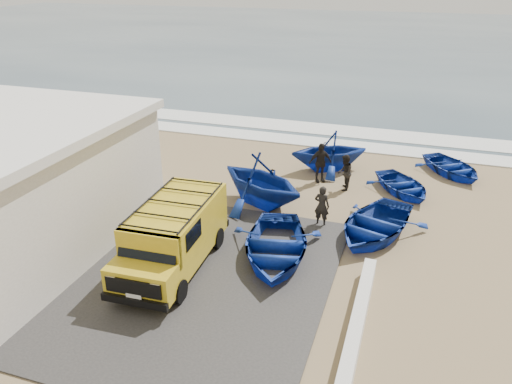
% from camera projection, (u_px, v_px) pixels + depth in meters
% --- Properties ---
extents(ground, '(160.00, 160.00, 0.00)m').
position_uv_depth(ground, '(222.00, 248.00, 17.12)').
color(ground, '#937B55').
extents(slab, '(12.00, 10.00, 0.05)m').
position_uv_depth(slab, '(140.00, 268.00, 15.95)').
color(slab, '#3C3937').
rests_on(slab, ground).
extents(ocean, '(180.00, 88.00, 0.01)m').
position_uv_depth(ocean, '(381.00, 39.00, 65.48)').
color(ocean, '#385166').
rests_on(ocean, ground).
extents(surf_line, '(180.00, 1.60, 0.06)m').
position_uv_depth(surf_line, '(303.00, 141.00, 27.47)').
color(surf_line, white).
rests_on(surf_line, ground).
extents(surf_wash, '(180.00, 2.20, 0.04)m').
position_uv_depth(surf_wash, '(313.00, 128.00, 29.63)').
color(surf_wash, white).
rests_on(surf_wash, ground).
extents(parapet, '(0.35, 6.00, 0.55)m').
position_uv_depth(parapet, '(357.00, 327.00, 12.98)').
color(parapet, silver).
rests_on(parapet, ground).
extents(van, '(2.21, 5.12, 2.16)m').
position_uv_depth(van, '(174.00, 234.00, 15.66)').
color(van, gold).
rests_on(van, ground).
extents(boat_near_left, '(4.03, 4.98, 0.91)m').
position_uv_depth(boat_near_left, '(275.00, 246.00, 16.34)').
color(boat_near_left, '#14359E').
rests_on(boat_near_left, ground).
extents(boat_near_right, '(4.19, 4.98, 0.88)m').
position_uv_depth(boat_near_right, '(375.00, 224.00, 17.76)').
color(boat_near_right, '#14359E').
rests_on(boat_near_right, ground).
extents(boat_mid_left, '(5.23, 4.98, 2.15)m').
position_uv_depth(boat_mid_left, '(261.00, 180.00, 19.81)').
color(boat_mid_left, '#14359E').
rests_on(boat_mid_left, ground).
extents(boat_mid_right, '(3.75, 3.98, 0.67)m').
position_uv_depth(boat_mid_right, '(403.00, 185.00, 21.14)').
color(boat_mid_right, '#14359E').
rests_on(boat_mid_right, ground).
extents(boat_far_left, '(4.64, 4.44, 1.89)m').
position_uv_depth(boat_far_left, '(329.00, 151.00, 23.29)').
color(boat_far_left, '#14359E').
rests_on(boat_far_left, ground).
extents(boat_far_right, '(3.98, 4.20, 0.71)m').
position_uv_depth(boat_far_right, '(452.00, 167.00, 23.01)').
color(boat_far_right, '#14359E').
rests_on(boat_far_right, ground).
extents(fisherman_front, '(0.62, 0.45, 1.57)m').
position_uv_depth(fisherman_front, '(322.00, 206.00, 18.33)').
color(fisherman_front, black).
rests_on(fisherman_front, ground).
extents(fisherman_middle, '(0.64, 0.80, 1.58)m').
position_uv_depth(fisherman_middle, '(345.00, 173.00, 21.25)').
color(fisherman_middle, black).
rests_on(fisherman_middle, ground).
extents(fisherman_back, '(1.11, 0.96, 1.80)m').
position_uv_depth(fisherman_back, '(320.00, 163.00, 22.02)').
color(fisherman_back, black).
rests_on(fisherman_back, ground).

